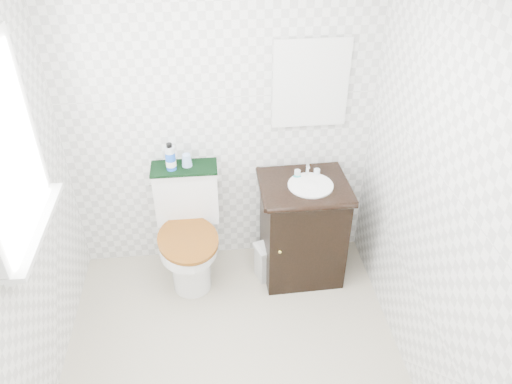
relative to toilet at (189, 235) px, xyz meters
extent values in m
plane|color=#B1A68E|center=(0.27, -0.96, -0.38)|extent=(2.40, 2.40, 0.00)
plane|color=white|center=(0.27, 0.24, 0.82)|extent=(2.40, 0.00, 2.40)
plane|color=white|center=(-0.83, -0.96, 0.82)|extent=(0.00, 2.40, 2.40)
plane|color=white|center=(1.37, -0.96, 0.82)|extent=(0.00, 2.40, 2.40)
cube|color=white|center=(-0.80, -0.71, 1.17)|extent=(0.02, 0.70, 0.90)
cube|color=silver|center=(0.89, 0.21, 1.07)|extent=(0.50, 0.02, 0.60)
cylinder|color=white|center=(0.00, -0.14, -0.17)|extent=(0.28, 0.28, 0.44)
cube|color=white|center=(0.00, 0.11, -0.17)|extent=(0.28, 0.28, 0.44)
cube|color=white|center=(0.00, 0.13, 0.26)|extent=(0.46, 0.18, 0.42)
cube|color=white|center=(0.00, 0.13, 0.48)|extent=(0.48, 0.20, 0.03)
cylinder|color=white|center=(0.00, -0.18, 0.05)|extent=(0.42, 0.42, 0.08)
cylinder|color=brown|center=(0.00, -0.18, 0.11)|extent=(0.50, 0.50, 0.02)
cube|color=black|center=(0.84, -0.06, 0.01)|extent=(0.59, 0.50, 0.78)
cube|color=black|center=(0.84, -0.06, 0.42)|extent=(0.63, 0.54, 0.04)
cylinder|color=white|center=(0.87, -0.09, 0.44)|extent=(0.32, 0.32, 0.01)
ellipsoid|color=white|center=(0.87, -0.09, 0.39)|extent=(0.27, 0.27, 0.14)
cylinder|color=silver|center=(0.87, 0.05, 0.49)|extent=(0.02, 0.02, 0.10)
cube|color=silver|center=(0.59, -0.09, -0.25)|extent=(0.22, 0.19, 0.27)
cube|color=silver|center=(0.59, -0.09, -0.10)|extent=(0.25, 0.22, 0.03)
cube|color=black|center=(0.00, 0.13, 0.51)|extent=(0.47, 0.22, 0.02)
cylinder|color=blue|center=(-0.08, 0.10, 0.58)|extent=(0.07, 0.07, 0.13)
cylinder|color=silver|center=(-0.08, 0.10, 0.67)|extent=(0.07, 0.07, 0.04)
cylinder|color=black|center=(-0.08, 0.10, 0.71)|extent=(0.04, 0.04, 0.03)
cone|color=#94B8F2|center=(0.02, 0.14, 0.56)|extent=(0.07, 0.07, 0.09)
ellipsoid|color=teal|center=(0.80, 0.02, 0.45)|extent=(0.07, 0.05, 0.02)
camera|label=1|loc=(0.20, -2.92, 2.37)|focal=35.00mm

